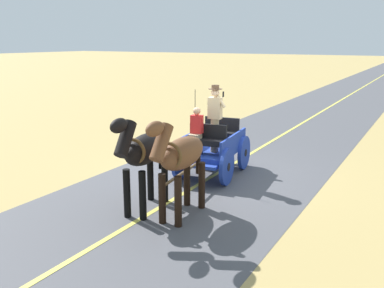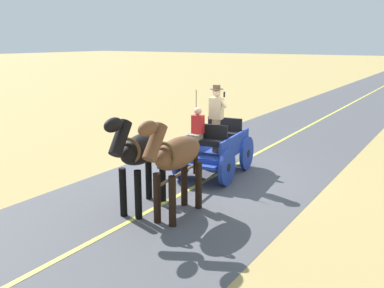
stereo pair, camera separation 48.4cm
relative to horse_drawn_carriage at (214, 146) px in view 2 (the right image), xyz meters
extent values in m
plane|color=tan|center=(-0.10, -0.08, -0.82)|extent=(200.00, 200.00, 0.00)
cube|color=#4C4C51|center=(-0.10, -0.08, -0.81)|extent=(5.63, 160.00, 0.01)
cube|color=#DBCC4C|center=(-0.10, -0.08, -0.81)|extent=(0.12, 160.00, 0.00)
cube|color=#1E3899|center=(0.01, -0.08, -0.16)|extent=(1.44, 2.32, 0.12)
cube|color=#1E3899|center=(-0.55, -0.15, 0.12)|extent=(0.29, 2.08, 0.44)
cube|color=#1E3899|center=(0.58, -0.02, 0.12)|extent=(0.29, 2.08, 0.44)
cube|color=#1E3899|center=(-0.12, 1.13, -0.26)|extent=(1.10, 0.36, 0.08)
cube|color=#1E3899|center=(0.15, -1.28, -0.34)|extent=(0.74, 0.28, 0.06)
cube|color=black|center=(-0.06, 0.52, 0.22)|extent=(1.05, 0.47, 0.14)
cube|color=black|center=(-0.04, 0.34, 0.44)|extent=(1.02, 0.19, 0.44)
cube|color=black|center=(0.07, -0.57, 0.22)|extent=(1.05, 0.47, 0.14)
cube|color=black|center=(0.09, -0.75, 0.44)|extent=(1.02, 0.19, 0.44)
cylinder|color=#1E3899|center=(-0.72, 0.61, -0.34)|extent=(0.21, 0.97, 0.96)
cylinder|color=black|center=(-0.72, 0.61, -0.34)|extent=(0.14, 0.22, 0.21)
cylinder|color=#1E3899|center=(0.57, 0.76, -0.34)|extent=(0.21, 0.97, 0.96)
cylinder|color=black|center=(0.57, 0.76, -0.34)|extent=(0.14, 0.22, 0.21)
cylinder|color=#1E3899|center=(-0.55, -0.92, -0.34)|extent=(0.21, 0.97, 0.96)
cylinder|color=black|center=(-0.55, -0.92, -0.34)|extent=(0.14, 0.22, 0.21)
cylinder|color=#1E3899|center=(0.74, -0.78, -0.34)|extent=(0.21, 0.97, 0.96)
cylinder|color=black|center=(0.74, -0.78, -0.34)|extent=(0.14, 0.22, 0.21)
cylinder|color=brown|center=(-0.23, 2.10, -0.21)|extent=(0.29, 2.00, 0.07)
cylinder|color=black|center=(0.24, 0.55, 0.92)|extent=(0.02, 0.02, 1.30)
cylinder|color=#998466|center=(-0.17, 0.23, 0.35)|extent=(0.22, 0.22, 0.90)
cube|color=tan|center=(-0.17, 0.23, 1.08)|extent=(0.36, 0.26, 0.56)
sphere|color=beige|center=(-0.17, 0.23, 1.48)|extent=(0.22, 0.22, 0.22)
cylinder|color=#473323|center=(-0.17, 0.23, 1.58)|extent=(0.36, 0.36, 0.01)
cylinder|color=#473323|center=(-0.17, 0.23, 1.63)|extent=(0.20, 0.20, 0.10)
cylinder|color=tan|center=(-0.36, 0.25, 1.26)|extent=(0.27, 0.11, 0.32)
cube|color=black|center=(-0.42, 0.26, 1.46)|extent=(0.03, 0.07, 0.14)
cube|color=#998466|center=(0.18, 0.67, 0.36)|extent=(0.31, 0.35, 0.14)
cube|color=red|center=(0.19, 0.55, 0.67)|extent=(0.32, 0.23, 0.48)
sphere|color=tan|center=(0.19, 0.55, 1.02)|extent=(0.20, 0.20, 0.20)
ellipsoid|color=brown|center=(-0.75, 2.85, 0.55)|extent=(0.64, 1.59, 0.64)
cylinder|color=black|center=(-0.97, 3.38, -0.29)|extent=(0.15, 0.15, 1.05)
cylinder|color=black|center=(-0.60, 3.40, -0.29)|extent=(0.15, 0.15, 1.05)
cylinder|color=black|center=(-0.91, 2.29, -0.29)|extent=(0.15, 0.15, 1.05)
cylinder|color=black|center=(-0.54, 2.31, -0.29)|extent=(0.15, 0.15, 1.05)
cylinder|color=brown|center=(-0.80, 3.69, 0.95)|extent=(0.30, 0.66, 0.73)
ellipsoid|color=brown|center=(-0.81, 3.91, 1.26)|extent=(0.25, 0.55, 0.28)
cube|color=black|center=(-0.80, 3.67, 0.99)|extent=(0.09, 0.50, 0.56)
cylinder|color=black|center=(-0.71, 2.11, 0.25)|extent=(0.11, 0.11, 0.70)
torus|color=brown|center=(-0.78, 3.39, 0.63)|extent=(0.55, 0.10, 0.55)
ellipsoid|color=black|center=(0.11, 2.95, 0.55)|extent=(0.79, 1.63, 0.64)
cylinder|color=black|center=(-0.16, 3.46, -0.29)|extent=(0.15, 0.15, 1.05)
cylinder|color=black|center=(0.20, 3.51, -0.29)|extent=(0.15, 0.15, 1.05)
cylinder|color=black|center=(0.01, 2.38, -0.29)|extent=(0.15, 0.15, 1.05)
cylinder|color=black|center=(0.37, 2.43, -0.29)|extent=(0.15, 0.15, 1.05)
cylinder|color=black|center=(-0.02, 3.78, 0.95)|extent=(0.36, 0.68, 0.73)
ellipsoid|color=black|center=(-0.06, 4.00, 1.26)|extent=(0.30, 0.57, 0.28)
cube|color=black|center=(-0.02, 3.76, 0.99)|extent=(0.14, 0.51, 0.56)
cylinder|color=black|center=(0.22, 2.21, 0.25)|extent=(0.11, 0.11, 0.70)
torus|color=brown|center=(0.02, 3.49, 0.63)|extent=(0.55, 0.15, 0.55)
camera|label=1|loc=(-5.13, 10.13, 2.81)|focal=40.02mm
camera|label=2|loc=(-5.55, 9.88, 2.81)|focal=40.02mm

